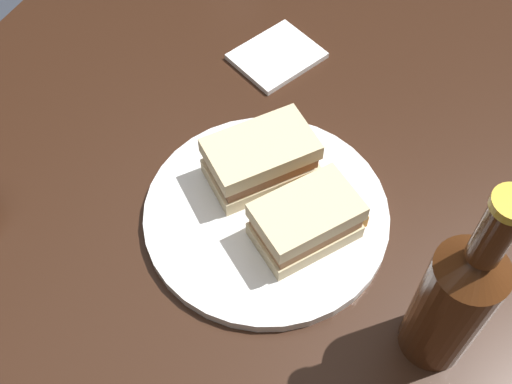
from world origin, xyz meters
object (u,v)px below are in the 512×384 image
(cider_bottle, at_px, (456,298))
(napkin, at_px, (277,56))
(sandwich_half_right, at_px, (261,159))
(sandwich_half_left, at_px, (306,221))
(plate, at_px, (266,214))

(cider_bottle, distance_m, napkin, 0.44)
(sandwich_half_right, relative_size, cider_bottle, 0.54)
(sandwich_half_left, bearing_deg, sandwich_half_right, -123.06)
(napkin, bearing_deg, sandwich_half_left, 31.73)
(plate, xyz_separation_m, cider_bottle, (0.06, 0.21, 0.09))
(cider_bottle, bearing_deg, plate, -104.56)
(plate, bearing_deg, sandwich_half_left, 79.78)
(plate, bearing_deg, cider_bottle, 75.44)
(cider_bottle, relative_size, napkin, 2.32)
(sandwich_half_left, height_order, sandwich_half_right, same)
(plate, relative_size, napkin, 2.52)
(sandwich_half_right, distance_m, cider_bottle, 0.27)
(sandwich_half_right, height_order, napkin, sandwich_half_right)
(plate, distance_m, napkin, 0.26)
(cider_bottle, height_order, napkin, cider_bottle)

